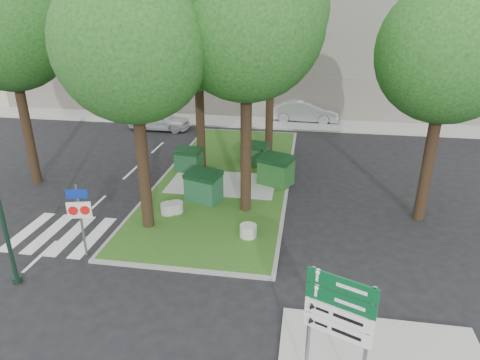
% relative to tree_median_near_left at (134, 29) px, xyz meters
% --- Properties ---
extents(ground, '(120.00, 120.00, 0.00)m').
position_rel_tree_median_near_left_xyz_m(ground, '(1.41, -2.56, -7.32)').
color(ground, black).
rests_on(ground, ground).
extents(median_island, '(6.00, 16.00, 0.12)m').
position_rel_tree_median_near_left_xyz_m(median_island, '(1.91, 5.44, -7.26)').
color(median_island, '#1A4D16').
rests_on(median_island, ground).
extents(median_kerb, '(6.30, 16.30, 0.10)m').
position_rel_tree_median_near_left_xyz_m(median_kerb, '(1.91, 5.44, -7.27)').
color(median_kerb, gray).
rests_on(median_kerb, ground).
extents(building_sidewalk, '(42.00, 3.00, 0.12)m').
position_rel_tree_median_near_left_xyz_m(building_sidewalk, '(1.41, 15.94, -7.26)').
color(building_sidewalk, '#999993').
rests_on(building_sidewalk, ground).
extents(zebra_crossing, '(5.00, 3.00, 0.01)m').
position_rel_tree_median_near_left_xyz_m(zebra_crossing, '(-2.34, -1.06, -7.31)').
color(zebra_crossing, silver).
rests_on(zebra_crossing, ground).
extents(apartment_building, '(41.00, 12.00, 16.00)m').
position_rel_tree_median_near_left_xyz_m(apartment_building, '(1.41, 23.44, 0.68)').
color(apartment_building, tan).
rests_on(apartment_building, ground).
extents(tree_median_near_left, '(5.20, 5.20, 10.53)m').
position_rel_tree_median_near_left_xyz_m(tree_median_near_left, '(0.00, 0.00, 0.00)').
color(tree_median_near_left, black).
rests_on(tree_median_near_left, ground).
extents(tree_median_near_right, '(5.60, 5.60, 11.46)m').
position_rel_tree_median_near_left_xyz_m(tree_median_near_right, '(3.50, 2.00, 0.67)').
color(tree_median_near_right, black).
rests_on(tree_median_near_right, ground).
extents(tree_median_mid, '(4.80, 4.80, 9.99)m').
position_rel_tree_median_near_left_xyz_m(tree_median_mid, '(0.50, 6.50, -0.34)').
color(tree_median_mid, black).
rests_on(tree_median_mid, ground).
extents(tree_street_left, '(5.40, 5.40, 11.00)m').
position_rel_tree_median_near_left_xyz_m(tree_street_left, '(-7.00, 3.50, 0.33)').
color(tree_street_left, black).
rests_on(tree_street_left, ground).
extents(tree_street_right, '(5.00, 5.00, 10.06)m').
position_rel_tree_median_near_left_xyz_m(tree_street_right, '(10.50, 2.50, -0.33)').
color(tree_street_right, black).
rests_on(tree_street_right, ground).
extents(dumpster_a, '(1.42, 1.10, 1.21)m').
position_rel_tree_median_near_left_xyz_m(dumpster_a, '(-0.10, 5.81, -6.62)').
color(dumpster_a, '#0F3719').
rests_on(dumpster_a, median_island).
extents(dumpster_b, '(1.71, 1.43, 1.36)m').
position_rel_tree_median_near_left_xyz_m(dumpster_b, '(1.50, 2.48, -6.54)').
color(dumpster_b, '#134324').
rests_on(dumpster_b, median_island).
extents(dumpster_c, '(1.50, 1.25, 1.20)m').
position_rel_tree_median_near_left_xyz_m(dumpster_c, '(3.10, 7.24, -6.62)').
color(dumpster_c, '#103513').
rests_on(dumpster_c, median_island).
extents(dumpster_d, '(1.84, 1.60, 1.43)m').
position_rel_tree_median_near_left_xyz_m(dumpster_d, '(4.41, 4.80, -6.51)').
color(dumpster_d, '#154515').
rests_on(dumpster_d, median_island).
extents(bollard_left, '(0.61, 0.61, 0.43)m').
position_rel_tree_median_near_left_xyz_m(bollard_left, '(0.36, 1.03, -6.98)').
color(bollard_left, '#9D9D98').
rests_on(bollard_left, median_island).
extents(bollard_right, '(0.63, 0.63, 0.45)m').
position_rel_tree_median_near_left_xyz_m(bollard_right, '(3.84, -0.26, -6.97)').
color(bollard_right, '#A5A59F').
rests_on(bollard_right, median_island).
extents(bollard_mid, '(0.61, 0.61, 0.43)m').
position_rel_tree_median_near_left_xyz_m(bollard_mid, '(0.62, 1.20, -6.98)').
color(bollard_mid, '#979692').
rests_on(bollard_mid, median_island).
extents(litter_bin, '(0.42, 0.42, 0.74)m').
position_rel_tree_median_near_left_xyz_m(litter_bin, '(3.94, 6.26, -6.83)').
color(litter_bin, gold).
rests_on(litter_bin, median_island).
extents(traffic_sign_pole, '(0.78, 0.24, 2.65)m').
position_rel_tree_median_near_left_xyz_m(traffic_sign_pole, '(-1.55, -2.23, -5.61)').
color(traffic_sign_pole, slate).
rests_on(traffic_sign_pole, ground).
extents(directional_sign, '(1.39, 0.62, 2.98)m').
position_rel_tree_median_near_left_xyz_m(directional_sign, '(6.65, -6.59, -5.22)').
color(directional_sign, slate).
rests_on(directional_sign, sidewalk_corner).
extents(car_white, '(4.13, 1.72, 1.40)m').
position_rel_tree_median_near_left_xyz_m(car_white, '(-4.23, 13.22, -6.62)').
color(car_white, white).
rests_on(car_white, ground).
extents(car_silver, '(4.89, 1.92, 1.59)m').
position_rel_tree_median_near_left_xyz_m(car_silver, '(5.49, 16.94, -6.52)').
color(car_silver, '#ADB0B5').
rests_on(car_silver, ground).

